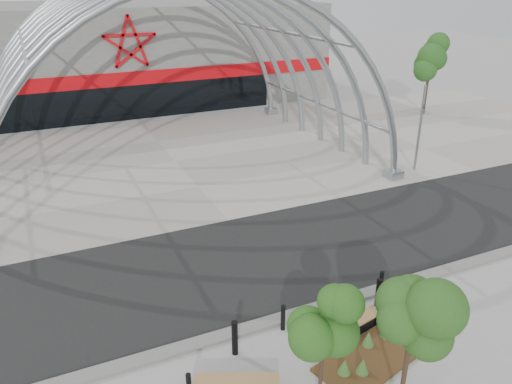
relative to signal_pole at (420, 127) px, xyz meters
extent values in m
plane|color=#999A95|center=(-11.89, -8.50, -2.51)|extent=(140.00, 140.00, 0.00)
cube|color=black|center=(-11.89, -5.00, -2.50)|extent=(140.00, 7.00, 0.02)
cube|color=#A19B91|center=(-11.89, 7.00, -2.49)|extent=(60.00, 17.00, 0.04)
cube|color=slate|center=(-11.89, -8.75, -2.45)|extent=(60.00, 0.50, 0.12)
cube|color=slate|center=(-11.89, 25.00, 1.49)|extent=(34.00, 15.00, 8.00)
cube|color=black|center=(-11.89, 17.55, -1.21)|extent=(22.00, 0.25, 2.60)
cube|color=red|center=(-11.89, 17.55, 0.59)|extent=(34.00, 0.30, 1.00)
torus|color=#93999E|center=(-11.89, -0.50, -2.51)|extent=(20.36, 0.36, 20.36)
torus|color=#93999E|center=(-11.89, 2.00, -2.51)|extent=(20.36, 0.36, 20.36)
torus|color=#93999E|center=(-11.89, 4.50, -2.51)|extent=(20.36, 0.36, 20.36)
torus|color=#93999E|center=(-11.89, 7.00, -2.51)|extent=(20.36, 0.36, 20.36)
torus|color=#93999E|center=(-11.89, 9.50, -2.51)|extent=(20.36, 0.36, 20.36)
torus|color=#93999E|center=(-11.89, 12.00, -2.51)|extent=(20.36, 0.36, 20.36)
torus|color=#93999E|center=(-11.89, 14.50, -2.51)|extent=(20.36, 0.36, 20.36)
cylinder|color=#93999E|center=(-2.23, 7.00, 0.07)|extent=(0.20, 15.00, 0.20)
cylinder|color=#93999E|center=(-4.82, 7.00, 4.56)|extent=(0.20, 15.00, 0.20)
cylinder|color=#93999E|center=(-18.96, 7.00, 4.56)|extent=(0.20, 15.00, 0.20)
cube|color=#93999E|center=(-1.89, -0.50, -2.26)|extent=(0.80, 0.80, 0.50)
cube|color=#93999E|center=(-1.89, 14.50, -2.26)|extent=(0.80, 0.80, 0.50)
cube|color=#3D2C14|center=(-10.51, -11.17, -2.46)|extent=(5.48, 2.93, 0.10)
cone|color=#416C2D|center=(-12.01, -11.79, -2.19)|extent=(0.36, 0.36, 0.45)
cone|color=#416C2D|center=(-10.49, -10.85, -2.19)|extent=(0.36, 0.36, 0.45)
cone|color=#416C2D|center=(-9.56, -11.23, -2.19)|extent=(0.36, 0.36, 0.45)
cone|color=#416C2D|center=(-11.20, -10.94, -2.19)|extent=(0.36, 0.36, 0.45)
cone|color=#416C2D|center=(-8.82, -10.50, -2.19)|extent=(0.36, 0.36, 0.45)
cone|color=#416C2D|center=(-12.48, -11.60, -2.19)|extent=(0.36, 0.36, 0.45)
cylinder|color=gray|center=(0.00, 0.00, -0.11)|extent=(0.13, 0.13, 4.81)
imported|color=black|center=(0.00, 0.00, 0.95)|extent=(0.14, 0.68, 0.13)
cylinder|color=black|center=(-13.48, -11.97, -1.68)|extent=(0.10, 0.10, 1.67)
ellipsoid|color=#1E4812|center=(-13.48, -11.97, -0.16)|extent=(1.43, 1.43, 1.82)
cylinder|color=black|center=(-11.81, -13.12, -1.57)|extent=(0.12, 0.12, 1.88)
ellipsoid|color=#213F15|center=(-11.81, -13.12, 0.14)|extent=(1.55, 1.55, 2.05)
cube|color=#986C44|center=(-15.40, -10.95, -2.08)|extent=(2.25, 1.36, 0.07)
cube|color=black|center=(-11.17, -10.21, -2.34)|extent=(2.08, 0.82, 0.35)
cube|color=black|center=(-11.91, -10.38, -2.31)|extent=(0.22, 0.47, 0.41)
cube|color=black|center=(-10.42, -10.05, -2.31)|extent=(0.22, 0.47, 0.41)
cube|color=brown|center=(-11.17, -10.21, -2.10)|extent=(2.14, 0.90, 0.06)
cylinder|color=black|center=(-14.87, -9.55, -1.95)|extent=(0.18, 0.18, 1.13)
cylinder|color=black|center=(-13.11, -9.17, -2.07)|extent=(0.14, 0.14, 0.88)
cylinder|color=black|center=(-9.20, -8.91, -2.06)|extent=(0.15, 0.15, 0.91)
cylinder|color=black|center=(-9.75, -9.46, -1.97)|extent=(0.17, 0.17, 1.09)
cylinder|color=#312018|center=(9.11, 9.50, -1.00)|extent=(0.20, 0.20, 3.03)
ellipsoid|color=#184216|center=(9.11, 9.50, 1.75)|extent=(2.70, 2.70, 3.30)
camera|label=1|loc=(-19.08, -20.22, 7.61)|focal=35.00mm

